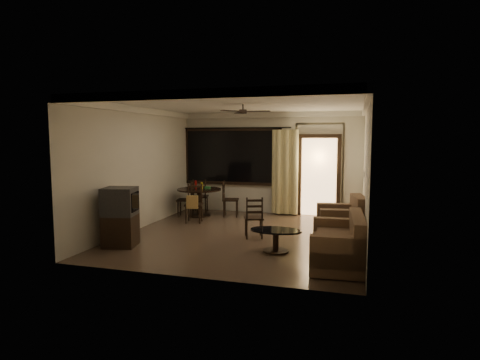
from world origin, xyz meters
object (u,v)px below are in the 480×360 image
(dining_chair_south, at_px, (194,210))
(coffee_table, at_px, (276,237))
(dining_table, at_px, (199,195))
(side_chair, at_px, (254,225))
(dining_chair_west, at_px, (186,206))
(dining_chair_east, at_px, (230,206))
(sofa, at_px, (341,246))
(tv_cabinet, at_px, (120,217))
(dining_chair_north, at_px, (200,202))
(armchair, at_px, (344,223))

(dining_chair_south, height_order, coffee_table, dining_chair_south)
(dining_table, distance_m, dining_chair_south, 0.90)
(side_chair, bearing_deg, dining_chair_west, -55.96)
(dining_chair_south, xyz_separation_m, side_chair, (1.81, -1.06, -0.04))
(dining_chair_west, relative_size, dining_chair_south, 1.00)
(dining_chair_east, relative_size, sofa, 0.59)
(dining_chair_east, height_order, tv_cabinet, tv_cabinet)
(sofa, height_order, side_chair, side_chair)
(tv_cabinet, bearing_deg, dining_chair_north, 75.00)
(side_chair, bearing_deg, dining_chair_north, -67.39)
(dining_chair_east, distance_m, sofa, 4.61)
(tv_cabinet, bearing_deg, sofa, -13.19)
(armchair, bearing_deg, dining_chair_east, 138.42)
(armchair, bearing_deg, dining_chair_south, 157.13)
(dining_chair_north, distance_m, side_chair, 3.25)
(armchair, relative_size, side_chair, 1.19)
(dining_chair_west, xyz_separation_m, tv_cabinet, (-0.01, -3.07, 0.30))
(coffee_table, bearing_deg, armchair, 44.51)
(tv_cabinet, xyz_separation_m, coffee_table, (2.98, 0.45, -0.30))
(tv_cabinet, xyz_separation_m, armchair, (4.15, 1.60, -0.20))
(dining_chair_north, relative_size, armchair, 0.90)
(dining_chair_west, bearing_deg, dining_chair_east, 95.59)
(dining_chair_west, distance_m, side_chair, 2.87)
(side_chair, bearing_deg, coffee_table, 105.83)
(sofa, bearing_deg, coffee_table, 154.73)
(dining_chair_west, bearing_deg, dining_table, 108.73)
(dining_chair_west, relative_size, dining_chair_north, 1.00)
(dining_chair_south, xyz_separation_m, sofa, (3.65, -2.45, 0.03))
(dining_chair_south, bearing_deg, dining_table, 89.89)
(dining_chair_south, bearing_deg, dining_chair_west, 114.79)
(dining_chair_south, xyz_separation_m, coffee_table, (2.47, -1.98, -0.03))
(dining_chair_east, distance_m, coffee_table, 3.53)
(dining_table, height_order, dining_chair_west, dining_table)
(dining_chair_east, distance_m, dining_chair_south, 1.20)
(dining_table, xyz_separation_m, sofa, (3.84, -3.29, -0.25))
(sofa, xyz_separation_m, side_chair, (-1.84, 1.39, -0.07))
(dining_chair_east, height_order, dining_chair_south, same)
(dining_chair_south, relative_size, tv_cabinet, 0.83)
(dining_chair_south, relative_size, sofa, 0.59)
(dining_chair_east, distance_m, side_chair, 2.40)
(dining_table, height_order, side_chair, dining_table)
(dining_chair_east, bearing_deg, dining_table, 89.92)
(coffee_table, bearing_deg, dining_chair_west, 138.51)
(dining_chair_east, bearing_deg, dining_chair_west, 95.59)
(dining_chair_west, xyz_separation_m, sofa, (4.15, -3.09, 0.05))
(dining_table, height_order, dining_chair_south, dining_table)
(dining_chair_north, relative_size, coffee_table, 0.99)
(tv_cabinet, height_order, armchair, tv_cabinet)
(dining_chair_north, xyz_separation_m, sofa, (4.02, -3.80, 0.05))
(tv_cabinet, xyz_separation_m, side_chair, (2.32, 1.37, -0.31))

